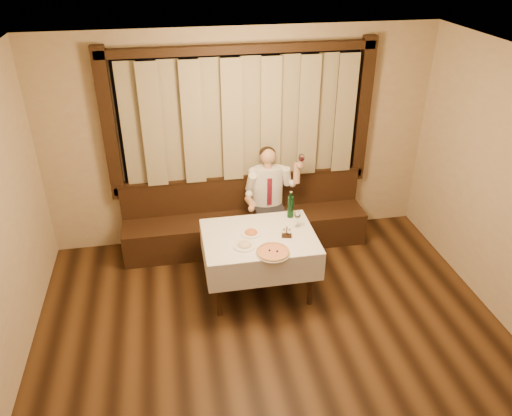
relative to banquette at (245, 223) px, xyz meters
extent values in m
cube|color=black|center=(0.00, -2.72, -0.32)|extent=(5.00, 6.00, 0.01)
cube|color=silver|center=(0.00, -2.72, 2.49)|extent=(5.00, 6.00, 0.01)
cube|color=tan|center=(0.00, 0.28, 1.09)|extent=(5.00, 0.01, 2.80)
cube|color=black|center=(0.00, 0.26, 1.39)|extent=(3.00, 0.02, 1.60)
cube|color=orange|center=(-0.70, 0.25, 1.09)|extent=(0.50, 0.01, 0.40)
cube|color=black|center=(0.00, 0.22, 0.54)|extent=(3.30, 0.12, 0.10)
cube|color=black|center=(0.00, 0.22, 2.24)|extent=(3.30, 0.12, 0.10)
cube|color=black|center=(-1.60, 0.22, 1.39)|extent=(0.16, 0.12, 1.90)
cube|color=black|center=(1.60, 0.22, 1.39)|extent=(0.16, 0.12, 1.90)
cube|color=#867A56|center=(0.00, 0.16, 1.39)|extent=(2.90, 0.08, 1.55)
cube|color=black|center=(0.00, -0.04, -0.09)|extent=(3.20, 0.60, 0.45)
cube|color=black|center=(0.00, 0.20, 0.36)|extent=(3.20, 0.12, 0.45)
cube|color=black|center=(0.00, 0.20, 0.61)|extent=(3.20, 0.14, 0.04)
cylinder|color=black|center=(-0.52, -1.39, 0.04)|extent=(0.06, 0.06, 0.71)
cylinder|color=black|center=(0.52, -1.39, 0.04)|extent=(0.06, 0.06, 0.71)
cylinder|color=black|center=(-0.52, -0.65, 0.04)|extent=(0.06, 0.06, 0.71)
cylinder|color=black|center=(0.52, -0.65, 0.04)|extent=(0.06, 0.06, 0.71)
cube|color=black|center=(0.00, -1.02, 0.42)|extent=(1.20, 0.90, 0.04)
cube|color=white|center=(0.00, -1.02, 0.44)|extent=(1.26, 0.96, 0.01)
cube|color=white|center=(0.00, -1.50, 0.27)|extent=(1.26, 0.01, 0.35)
cube|color=white|center=(0.00, -0.54, 0.27)|extent=(1.26, 0.01, 0.35)
cube|color=white|center=(-0.63, -1.02, 0.27)|extent=(0.01, 0.96, 0.35)
cube|color=white|center=(0.63, -1.02, 0.27)|extent=(0.01, 0.96, 0.35)
cylinder|color=white|center=(0.08, -1.40, 0.45)|extent=(0.38, 0.38, 0.01)
cylinder|color=red|center=(0.08, -1.40, 0.46)|extent=(0.34, 0.34, 0.01)
torus|color=#C08A49|center=(0.08, -1.40, 0.47)|extent=(0.36, 0.36, 0.03)
sphere|color=black|center=(0.04, -1.38, 0.47)|extent=(0.02, 0.02, 0.02)
sphere|color=black|center=(0.12, -1.41, 0.47)|extent=(0.02, 0.02, 0.02)
cylinder|color=white|center=(-0.08, -0.97, 0.45)|extent=(0.24, 0.24, 0.01)
ellipsoid|color=#B9401D|center=(-0.08, -0.97, 0.49)|extent=(0.15, 0.15, 0.07)
cylinder|color=white|center=(-0.20, -1.21, 0.45)|extent=(0.25, 0.25, 0.02)
ellipsoid|color=#D1B987|center=(-0.20, -1.21, 0.50)|extent=(0.16, 0.16, 0.07)
cylinder|color=#0D3F1A|center=(0.44, -0.68, 0.58)|extent=(0.07, 0.07, 0.28)
cylinder|color=#0D3F1A|center=(0.44, -0.68, 0.74)|extent=(0.03, 0.03, 0.06)
cylinder|color=silver|center=(0.44, -0.68, 0.78)|extent=(0.03, 0.03, 0.01)
cylinder|color=white|center=(0.47, -0.91, 0.45)|extent=(0.07, 0.07, 0.01)
cylinder|color=white|center=(0.47, -0.91, 0.50)|extent=(0.01, 0.01, 0.10)
ellipsoid|color=white|center=(0.47, -0.91, 0.60)|extent=(0.07, 0.07, 0.09)
cube|color=black|center=(0.30, -1.11, 0.46)|extent=(0.12, 0.08, 0.04)
cube|color=black|center=(0.30, -1.11, 0.52)|extent=(0.03, 0.06, 0.08)
cylinder|color=white|center=(0.26, -1.10, 0.51)|extent=(0.03, 0.03, 0.06)
cylinder|color=silver|center=(0.26, -1.10, 0.54)|extent=(0.03, 0.03, 0.01)
cylinder|color=white|center=(0.33, -1.12, 0.51)|extent=(0.03, 0.03, 0.06)
cylinder|color=silver|center=(0.33, -1.12, 0.54)|extent=(0.03, 0.03, 0.01)
cube|color=black|center=(0.30, -0.16, 0.22)|extent=(0.38, 0.43, 0.15)
cube|color=black|center=(0.20, -0.37, -0.09)|extent=(0.10, 0.11, 0.45)
cube|color=black|center=(0.41, -0.37, -0.09)|extent=(0.10, 0.11, 0.45)
ellipsoid|color=white|center=(0.30, -0.01, 0.55)|extent=(0.40, 0.25, 0.51)
cube|color=maroon|center=(0.30, -0.14, 0.52)|extent=(0.06, 0.01, 0.38)
cylinder|color=tan|center=(0.30, -0.01, 0.84)|extent=(0.09, 0.09, 0.08)
sphere|color=tan|center=(0.30, -0.01, 0.97)|extent=(0.20, 0.20, 0.20)
ellipsoid|color=black|center=(0.30, 0.01, 0.99)|extent=(0.21, 0.21, 0.15)
sphere|color=white|center=(0.11, -0.01, 0.76)|extent=(0.12, 0.12, 0.12)
sphere|color=white|center=(0.49, -0.01, 0.76)|extent=(0.12, 0.12, 0.12)
sphere|color=tan|center=(0.02, -0.40, 0.44)|extent=(0.08, 0.08, 0.08)
sphere|color=tan|center=(0.68, -0.18, 0.88)|extent=(0.09, 0.09, 0.09)
cylinder|color=white|center=(0.68, -0.20, 0.92)|extent=(0.01, 0.01, 0.10)
ellipsoid|color=white|center=(0.68, -0.20, 1.00)|extent=(0.08, 0.08, 0.10)
ellipsoid|color=#4C070F|center=(0.68, -0.20, 0.98)|extent=(0.06, 0.06, 0.06)
camera|label=1|loc=(-0.90, -5.68, 3.46)|focal=35.00mm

